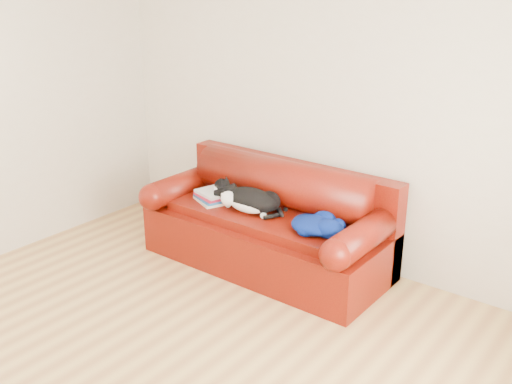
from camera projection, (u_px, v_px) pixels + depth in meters
ground at (161, 356)px, 3.97m from camera, size 4.50×4.50×0.00m
room_shell at (162, 112)px, 3.34m from camera, size 4.52×4.02×2.61m
sofa_base at (266, 239)px, 5.14m from camera, size 2.10×0.90×0.50m
sofa_back at (283, 198)px, 5.22m from camera, size 2.10×1.01×0.88m
book_stack at (212, 196)px, 5.24m from camera, size 0.37×0.34×0.10m
cat at (250, 201)px, 5.01m from camera, size 0.71×0.42×0.25m
blanket at (317, 224)px, 4.63m from camera, size 0.51×0.41×0.14m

